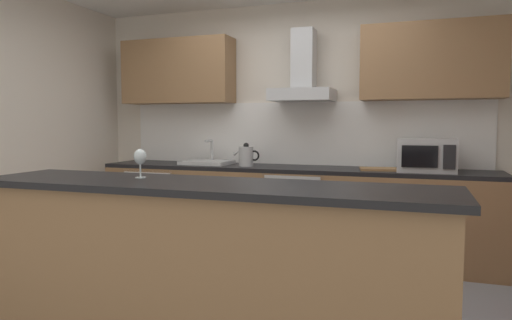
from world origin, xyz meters
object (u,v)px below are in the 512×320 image
(oven, at_px, (299,211))
(kettle, at_px, (246,156))
(sink, at_px, (207,162))
(microwave, at_px, (427,155))
(refrigerator, at_px, (161,206))
(chopping_board, at_px, (379,169))
(wine_glass, at_px, (140,158))
(range_hood, at_px, (303,79))

(oven, xyz_separation_m, kettle, (-0.55, -0.03, 0.55))
(sink, xyz_separation_m, kettle, (0.46, -0.04, 0.08))
(oven, distance_m, microwave, 1.32)
(refrigerator, height_order, chopping_board, chopping_board)
(sink, distance_m, chopping_board, 1.78)
(wine_glass, height_order, chopping_board, wine_glass)
(sink, xyz_separation_m, range_hood, (1.01, 0.12, 0.86))
(kettle, xyz_separation_m, wine_glass, (0.05, -2.01, 0.12))
(range_hood, bearing_deg, chopping_board, -11.29)
(chopping_board, bearing_deg, microwave, -0.57)
(refrigerator, distance_m, microwave, 2.83)
(refrigerator, bearing_deg, microwave, -0.52)
(chopping_board, bearing_deg, wine_glass, -122.02)
(refrigerator, relative_size, microwave, 1.70)
(microwave, relative_size, chopping_board, 1.47)
(chopping_board, bearing_deg, range_hood, 168.71)
(range_hood, bearing_deg, refrigerator, -175.19)
(refrigerator, distance_m, sink, 0.75)
(kettle, xyz_separation_m, chopping_board, (1.32, 0.01, -0.09))
(kettle, distance_m, chopping_board, 1.32)
(oven, bearing_deg, refrigerator, -179.90)
(microwave, xyz_separation_m, wine_glass, (-1.68, -2.02, 0.08))
(microwave, distance_m, wine_glass, 2.63)
(oven, xyz_separation_m, microwave, (1.18, -0.03, 0.59))
(kettle, height_order, chopping_board, kettle)
(range_hood, relative_size, chopping_board, 2.12)
(oven, relative_size, sink, 1.60)
(refrigerator, distance_m, wine_glass, 2.41)
(kettle, relative_size, chopping_board, 0.85)
(sink, bearing_deg, microwave, -1.01)
(chopping_board, bearing_deg, oven, 178.23)
(oven, distance_m, sink, 1.12)
(kettle, distance_m, range_hood, 0.97)
(refrigerator, bearing_deg, oven, 0.10)
(refrigerator, xyz_separation_m, range_hood, (1.57, 0.13, 1.36))
(microwave, relative_size, kettle, 1.73)
(kettle, bearing_deg, wine_glass, -88.46)
(oven, xyz_separation_m, wine_glass, (-0.50, -2.04, 0.67))
(microwave, bearing_deg, kettle, -179.81)
(oven, bearing_deg, microwave, -1.35)
(range_hood, bearing_deg, microwave, -7.57)
(wine_glass, bearing_deg, oven, 76.35)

